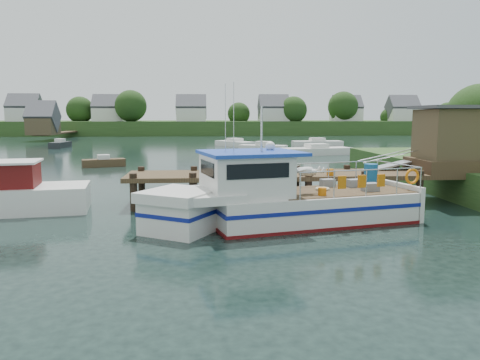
{
  "coord_description": "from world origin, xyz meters",
  "views": [
    {
      "loc": [
        -2.52,
        -21.08,
        4.0
      ],
      "look_at": [
        -1.0,
        -1.5,
        1.3
      ],
      "focal_mm": 35.0,
      "sensor_mm": 36.0,
      "label": 1
    }
  ],
  "objects": [
    {
      "name": "moored_far",
      "position": [
        12.53,
        40.08,
        0.41
      ],
      "size": [
        6.61,
        2.47,
        1.11
      ],
      "rotation": [
        0.0,
        0.0,
        0.3
      ],
      "color": "silver",
      "rests_on": "ground"
    },
    {
      "name": "moored_rowboat",
      "position": [
        -10.44,
        16.53,
        0.35
      ],
      "size": [
        3.46,
        2.1,
        0.95
      ],
      "rotation": [
        0.0,
        0.0,
        -0.2
      ],
      "color": "#453521",
      "rests_on": "ground"
    },
    {
      "name": "moored_b",
      "position": [
        4.14,
        31.15,
        0.43
      ],
      "size": [
        5.55,
        3.74,
        1.16
      ],
      "rotation": [
        0.0,
        0.0,
        0.2
      ],
      "color": "silver",
      "rests_on": "ground"
    },
    {
      "name": "moored_c",
      "position": [
        9.11,
        26.41,
        0.43
      ],
      "size": [
        7.66,
        3.98,
        1.15
      ],
      "rotation": [
        0.0,
        0.0,
        0.04
      ],
      "color": "silver",
      "rests_on": "ground"
    },
    {
      "name": "moored_e",
      "position": [
        -20.59,
        39.55,
        0.43
      ],
      "size": [
        1.74,
        4.29,
        1.16
      ],
      "rotation": [
        0.0,
        0.0,
        0.1
      ],
      "color": "black",
      "rests_on": "ground"
    },
    {
      "name": "moored_d",
      "position": [
        1.59,
        40.53,
        0.4
      ],
      "size": [
        5.2,
        6.54,
        1.08
      ],
      "rotation": [
        0.0,
        0.0,
        0.03
      ],
      "color": "silver",
      "rests_on": "ground"
    },
    {
      "name": "dock",
      "position": [
        6.51,
        0.01,
        2.24
      ],
      "size": [
        16.6,
        3.0,
        4.78
      ],
      "color": "#453521",
      "rests_on": "ground"
    },
    {
      "name": "far_shore",
      "position": [
        0.01,
        82.37,
        2.1
      ],
      "size": [
        140.0,
        42.55,
        9.22
      ],
      "color": "#2E4E20",
      "rests_on": "ground"
    },
    {
      "name": "ground_plane",
      "position": [
        0.0,
        0.0,
        0.0
      ],
      "size": [
        160.0,
        160.0,
        0.0
      ],
      "primitive_type": "plane",
      "color": "black"
    },
    {
      "name": "lobster_boat",
      "position": [
        0.25,
        -4.29,
        0.93
      ],
      "size": [
        10.72,
        5.19,
        5.15
      ],
      "rotation": [
        0.0,
        0.0,
        0.24
      ],
      "color": "silver",
      "rests_on": "ground"
    }
  ]
}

